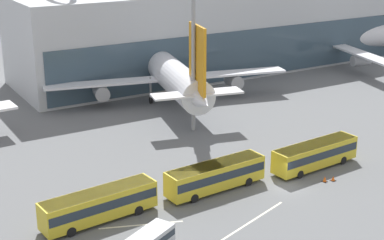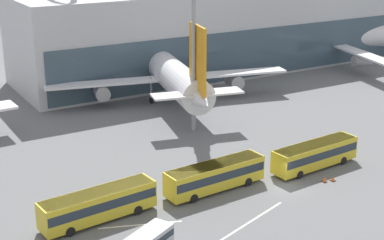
# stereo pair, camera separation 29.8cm
# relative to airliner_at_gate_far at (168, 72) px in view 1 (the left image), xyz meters

# --- Properties ---
(ground_plane) EXTENTS (440.00, 440.00, 0.00)m
(ground_plane) POSITION_rel_airliner_at_gate_far_xyz_m (-5.12, -37.35, -5.04)
(ground_plane) COLOR slate
(terminal_building) EXTENTS (133.73, 21.71, 26.69)m
(terminal_building) POSITION_rel_airliner_at_gate_far_xyz_m (45.86, 15.31, 3.63)
(terminal_building) COLOR #B2B7BC
(terminal_building) RESTS_ON ground_plane
(airliner_at_gate_far) EXTENTS (40.94, 42.15, 15.41)m
(airliner_at_gate_far) POSITION_rel_airliner_at_gate_far_xyz_m (0.00, 0.00, 0.00)
(airliner_at_gate_far) COLOR silver
(airliner_at_gate_far) RESTS_ON ground_plane
(airliner_parked_remote) EXTENTS (40.65, 44.25, 13.06)m
(airliner_parked_remote) POSITION_rel_airliner_at_gate_far_xyz_m (45.13, 8.02, 0.03)
(airliner_parked_remote) COLOR silver
(airliner_parked_remote) RESTS_ON ground_plane
(shuttle_bus_0) EXTENTS (12.44, 3.88, 3.19)m
(shuttle_bus_0) POSITION_rel_airliner_at_gate_far_xyz_m (-26.44, -33.76, -3.16)
(shuttle_bus_0) COLOR gold
(shuttle_bus_0) RESTS_ON ground_plane
(shuttle_bus_1) EXTENTS (12.38, 3.48, 3.19)m
(shuttle_bus_1) POSITION_rel_airliner_at_gate_far_xyz_m (-12.43, -33.75, -3.16)
(shuttle_bus_1) COLOR gold
(shuttle_bus_1) RESTS_ON ground_plane
(shuttle_bus_2) EXTENTS (12.40, 3.65, 3.19)m
(shuttle_bus_2) POSITION_rel_airliner_at_gate_far_xyz_m (1.59, -34.67, -3.16)
(shuttle_bus_2) COLOR gold
(shuttle_bus_2) RESTS_ON ground_plane
(lane_stripe_0) EXTENTS (9.78, 1.66, 0.01)m
(lane_stripe_0) POSITION_rel_airliner_at_gate_far_xyz_m (8.78, -28.64, -5.04)
(lane_stripe_0) COLOR silver
(lane_stripe_0) RESTS_ON ground_plane
(lane_stripe_1) EXTENTS (8.06, 3.16, 0.01)m
(lane_stripe_1) POSITION_rel_airliner_at_gate_far_xyz_m (-23.29, -36.80, -5.04)
(lane_stripe_1) COLOR silver
(lane_stripe_1) RESTS_ON ground_plane
(lane_stripe_2) EXTENTS (11.26, 4.01, 0.01)m
(lane_stripe_2) POSITION_rel_airliner_at_gate_far_xyz_m (-13.58, -41.96, -5.04)
(lane_stripe_2) COLOR silver
(lane_stripe_2) RESTS_ON ground_plane
(traffic_cone_0) EXTENTS (0.57, 0.57, 0.72)m
(traffic_cone_0) POSITION_rel_airliner_at_gate_far_xyz_m (-0.22, -38.47, -4.69)
(traffic_cone_0) COLOR black
(traffic_cone_0) RESTS_ON ground_plane
(traffic_cone_1) EXTENTS (0.60, 0.60, 0.58)m
(traffic_cone_1) POSITION_rel_airliner_at_gate_far_xyz_m (0.83, -38.76, -4.76)
(traffic_cone_1) COLOR black
(traffic_cone_1) RESTS_ON ground_plane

